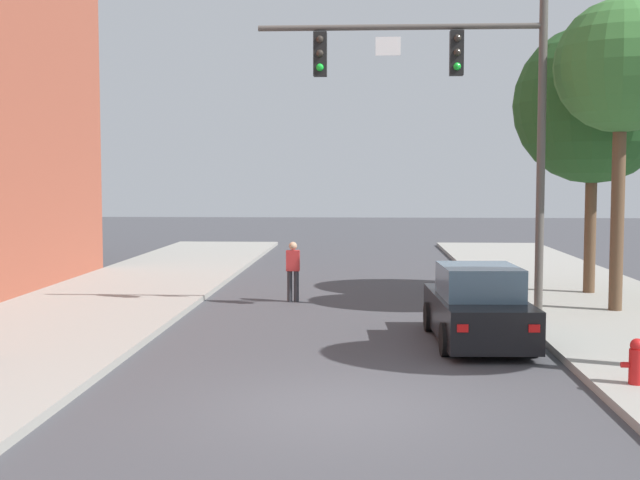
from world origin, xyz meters
TOP-DOWN VIEW (x-y plane):
  - ground_plane at (0.00, 0.00)m, footprint 120.00×120.00m
  - traffic_signal_mast at (2.65, 8.30)m, footprint 6.88×0.38m
  - car_lead_black at (2.70, 5.00)m, footprint 1.98×4.31m
  - pedestrian_crossing_road at (-1.54, 10.48)m, footprint 0.36×0.22m
  - fire_hydrant at (4.64, 1.09)m, footprint 0.48×0.24m
  - street_tree_second at (6.50, 8.55)m, footprint 3.18×3.18m
  - street_tree_third at (6.71, 11.75)m, footprint 4.39×4.39m

SIDE VIEW (x-z plane):
  - ground_plane at x=0.00m, z-range 0.00..0.00m
  - fire_hydrant at x=4.64m, z-range 0.15..0.87m
  - car_lead_black at x=2.70m, z-range -0.08..1.52m
  - pedestrian_crossing_road at x=-1.54m, z-range 0.09..1.73m
  - traffic_signal_mast at x=2.65m, z-range 1.61..9.11m
  - street_tree_third at x=6.71m, z-range 1.66..9.12m
  - street_tree_second at x=6.50m, z-range 2.24..9.72m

